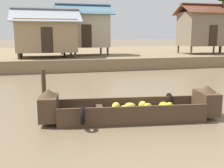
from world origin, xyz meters
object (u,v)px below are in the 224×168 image
stilt_house_mid_right (205,28)px  vendor_person (19,46)px  banana_boat (132,109)px  stilt_house_left (46,35)px  mooring_post (44,92)px  stilt_house_mid_left (84,29)px

stilt_house_mid_right → vendor_person: stilt_house_mid_right is taller
banana_boat → stilt_house_left: bearing=98.9°
banana_boat → mooring_post: bearing=153.1°
banana_boat → stilt_house_left: size_ratio=1.08×
stilt_house_mid_left → mooring_post: (-3.47, -13.82, -2.28)m
stilt_house_left → vendor_person: 2.31m
stilt_house_mid_right → mooring_post: bearing=-138.0°
banana_boat → vendor_person: 13.41m
stilt_house_mid_left → stilt_house_mid_right: 10.93m
vendor_person → stilt_house_left: bearing=28.7°
stilt_house_mid_right → vendor_person: 16.00m
stilt_house_left → stilt_house_mid_left: stilt_house_mid_left is taller
banana_boat → stilt_house_mid_left: size_ratio=1.18×
banana_boat → stilt_house_left: (-2.15, 13.74, 2.23)m
banana_boat → vendor_person: size_ratio=3.27×
vendor_person → mooring_post: vendor_person is taller
vendor_person → mooring_post: size_ratio=1.13×
stilt_house_left → mooring_post: size_ratio=3.42×
banana_boat → stilt_house_mid_right: stilt_house_mid_right is taller
stilt_house_mid_left → vendor_person: 5.66m
stilt_house_left → stilt_house_mid_right: (13.96, 0.49, 0.58)m
stilt_house_mid_right → vendor_person: size_ratio=2.97×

